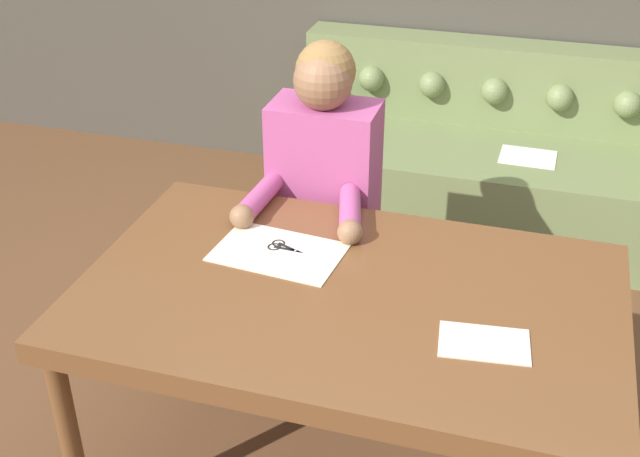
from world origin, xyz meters
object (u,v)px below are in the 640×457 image
Objects in this scene: person at (323,212)px; scissors at (287,249)px; couch at (484,164)px; dining_table at (348,309)px.

person is 0.48m from scissors.
scissors is (-0.45, -1.74, 0.45)m from couch.
dining_table is at bearing -33.43° from scissors.
scissors is at bearing 146.57° from dining_table.
couch reaches higher than dining_table.
scissors is at bearing -104.42° from couch.
dining_table is 1.94m from couch.
couch reaches higher than scissors.
couch is at bearing 83.68° from dining_table.
couch is 1.85m from scissors.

